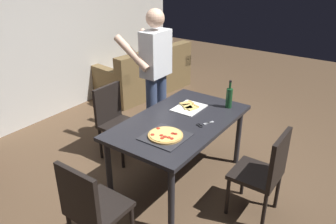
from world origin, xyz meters
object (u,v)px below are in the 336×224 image
dining_table (180,127)px  wine_bottle (229,97)px  chair_left_end (91,206)px  person_serving_pizza (155,71)px  chair_near_camera (265,170)px  chair_far_side (115,117)px  couch (146,76)px  kitchen_scissors (203,124)px  pepperoni_pizza_on_tray (165,136)px

dining_table → wine_bottle: 0.67m
chair_left_end → person_serving_pizza: 1.99m
chair_left_end → dining_table: bearing=0.0°
chair_near_camera → chair_far_side: size_ratio=1.00×
chair_near_camera → wine_bottle: bearing=49.3°
couch → dining_table: bearing=-133.6°
chair_near_camera → chair_far_side: 1.88m
chair_left_end → kitchen_scissors: (1.30, -0.25, 0.24)m
chair_far_side → pepperoni_pizza_on_tray: size_ratio=2.31×
dining_table → chair_left_end: bearing=180.0°
chair_near_camera → pepperoni_pizza_on_tray: 0.97m
pepperoni_pizza_on_tray → chair_left_end: bearing=174.2°
kitchen_scissors → dining_table: bearing=98.8°
dining_table → chair_far_side: (0.00, 0.94, -0.16)m
chair_far_side → couch: (1.89, 1.05, -0.21)m
couch → kitchen_scissors: bearing=-129.6°
chair_left_end → person_serving_pizza: person_serving_pizza is taller
chair_far_side → person_serving_pizza: bearing=-22.6°
chair_near_camera → couch: chair_near_camera is taller
couch → kitchen_scissors: size_ratio=9.17×
person_serving_pizza → kitchen_scissors: (-0.49, -0.97, -0.24)m
chair_far_side → chair_left_end: bearing=-143.2°
chair_near_camera → chair_far_side: (0.00, 1.88, 0.00)m
couch → person_serving_pizza: size_ratio=1.03×
dining_table → chair_left_end: 1.27m
chair_far_side → couch: chair_far_side is taller
kitchen_scissors → couch: bearing=50.4°
person_serving_pizza → chair_near_camera: bearing=-107.6°
chair_far_side → pepperoni_pizza_on_tray: bearing=-110.2°
dining_table → kitchen_scissors: size_ratio=7.87×
dining_table → chair_far_side: 0.95m
couch → wine_bottle: size_ratio=5.69×
person_serving_pizza → kitchen_scissors: person_serving_pizza is taller
person_serving_pizza → wine_bottle: person_serving_pizza is taller
chair_left_end → couch: (3.15, 1.99, -0.21)m
chair_left_end → wine_bottle: (1.84, -0.27, 0.36)m
dining_table → wine_bottle: wine_bottle is taller
dining_table → person_serving_pizza: (0.53, 0.72, 0.33)m
chair_left_end → pepperoni_pizza_on_tray: bearing=-5.8°
pepperoni_pizza_on_tray → kitchen_scissors: size_ratio=1.99×
dining_table → couch: bearing=46.4°
dining_table → wine_bottle: (0.58, -0.27, 0.20)m
chair_left_end → couch: chair_left_end is taller
chair_left_end → kitchen_scissors: chair_left_end is taller
chair_left_end → pepperoni_pizza_on_tray: (0.88, -0.09, 0.25)m
pepperoni_pizza_on_tray → couch: bearing=42.4°
chair_far_side → chair_left_end: size_ratio=1.00×
person_serving_pizza → wine_bottle: bearing=-87.0°
chair_near_camera → couch: bearing=57.1°
chair_left_end → couch: 3.73m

